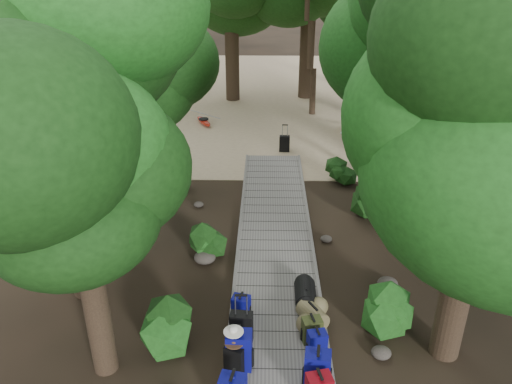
# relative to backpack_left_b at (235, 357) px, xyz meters

# --- Properties ---
(ground) EXTENTS (120.00, 120.00, 0.00)m
(ground) POSITION_rel_backpack_left_b_xyz_m (0.79, 3.56, -0.44)
(ground) COLOR #302318
(ground) RESTS_ON ground
(sand_beach) EXTENTS (40.00, 22.00, 0.02)m
(sand_beach) POSITION_rel_backpack_left_b_xyz_m (0.79, 19.56, -0.43)
(sand_beach) COLOR tan
(sand_beach) RESTS_ON ground
(boardwalk) EXTENTS (2.00, 12.00, 0.12)m
(boardwalk) POSITION_rel_backpack_left_b_xyz_m (0.79, 4.56, -0.38)
(boardwalk) COLOR gray
(boardwalk) RESTS_ON ground
(backpack_left_b) EXTENTS (0.42, 0.36, 0.64)m
(backpack_left_b) POSITION_rel_backpack_left_b_xyz_m (0.00, 0.00, 0.00)
(backpack_left_b) COLOR black
(backpack_left_b) RESTS_ON boardwalk
(backpack_left_c) EXTENTS (0.48, 0.35, 0.86)m
(backpack_left_c) POSITION_rel_backpack_left_b_xyz_m (0.07, 0.12, 0.11)
(backpack_left_c) COLOR #0E057E
(backpack_left_c) RESTS_ON boardwalk
(backpack_left_d) EXTENTS (0.41, 0.34, 0.55)m
(backpack_left_d) POSITION_rel_backpack_left_b_xyz_m (0.04, 1.50, -0.05)
(backpack_left_d) COLOR #0E057E
(backpack_left_d) RESTS_ON boardwalk
(backpack_right_b) EXTENTS (0.49, 0.37, 0.81)m
(backpack_right_b) POSITION_rel_backpack_left_b_xyz_m (1.44, -0.29, 0.08)
(backpack_right_b) COLOR #0E057E
(backpack_right_b) RESTS_ON boardwalk
(backpack_right_c) EXTENTS (0.39, 0.31, 0.60)m
(backpack_right_c) POSITION_rel_backpack_left_b_xyz_m (1.50, 0.43, -0.02)
(backpack_right_c) COLOR #0E057E
(backpack_right_c) RESTS_ON boardwalk
(backpack_right_d) EXTENTS (0.42, 0.35, 0.57)m
(backpack_right_d) POSITION_rel_backpack_left_b_xyz_m (1.44, 0.83, -0.04)
(backpack_right_d) COLOR #363C19
(backpack_right_d) RESTS_ON boardwalk
(duffel_right_khaki) EXTENTS (0.67, 0.76, 0.42)m
(duffel_right_khaki) POSITION_rel_backpack_left_b_xyz_m (1.50, 1.32, -0.11)
(duffel_right_khaki) COLOR #69663F
(duffel_right_khaki) RESTS_ON boardwalk
(duffel_right_black) EXTENTS (0.46, 0.74, 0.46)m
(duffel_right_black) POSITION_rel_backpack_left_b_xyz_m (1.40, 1.98, -0.09)
(duffel_right_black) COLOR black
(duffel_right_black) RESTS_ON boardwalk
(suitcase_on_boardwalk) EXTENTS (0.46, 0.28, 0.68)m
(suitcase_on_boardwalk) POSITION_rel_backpack_left_b_xyz_m (0.08, 0.76, 0.02)
(suitcase_on_boardwalk) COLOR black
(suitcase_on_boardwalk) RESTS_ON boardwalk
(lone_suitcase_on_sand) EXTENTS (0.40, 0.25, 0.62)m
(lone_suitcase_on_sand) POSITION_rel_backpack_left_b_xyz_m (1.23, 11.29, -0.11)
(lone_suitcase_on_sand) COLOR black
(lone_suitcase_on_sand) RESTS_ON sand_beach
(hat_brown) EXTENTS (0.36, 0.36, 0.11)m
(hat_brown) POSITION_rel_backpack_left_b_xyz_m (-0.01, 0.03, 0.38)
(hat_brown) COLOR #51351E
(hat_brown) RESTS_ON backpack_left_b
(hat_white) EXTENTS (0.36, 0.36, 0.12)m
(hat_white) POSITION_rel_backpack_left_b_xyz_m (-0.02, 0.06, 0.60)
(hat_white) COLOR silver
(hat_white) RESTS_ON backpack_left_c
(kayak) EXTENTS (1.92, 3.16, 0.32)m
(kayak) POSITION_rel_backpack_left_b_xyz_m (-2.26, 14.59, -0.26)
(kayak) COLOR #A11B0D
(kayak) RESTS_ON sand_beach
(sun_lounger) EXTENTS (1.12, 1.76, 0.54)m
(sun_lounger) POSITION_rel_backpack_left_b_xyz_m (4.04, 13.33, -0.15)
(sun_lounger) COLOR silver
(sun_lounger) RESTS_ON sand_beach
(tree_right_a) EXTENTS (4.75, 4.75, 7.91)m
(tree_right_a) POSITION_rel_backpack_left_b_xyz_m (3.99, 0.68, 3.51)
(tree_right_a) COLOR black
(tree_right_a) RESTS_ON ground
(tree_right_c) EXTENTS (4.64, 4.64, 8.02)m
(tree_right_c) POSITION_rel_backpack_left_b_xyz_m (4.65, 5.70, 3.57)
(tree_right_c) COLOR black
(tree_right_c) RESTS_ON ground
(tree_right_e) EXTENTS (4.45, 4.45, 8.01)m
(tree_right_e) POSITION_rel_backpack_left_b_xyz_m (5.38, 10.05, 3.57)
(tree_right_e) COLOR black
(tree_right_e) RESTS_ON ground
(tree_right_f) EXTENTS (5.34, 5.34, 9.54)m
(tree_right_f) POSITION_rel_backpack_left_b_xyz_m (6.82, 12.55, 4.33)
(tree_right_f) COLOR black
(tree_right_f) RESTS_ON ground
(tree_left_a) EXTENTS (3.81, 3.81, 6.36)m
(tree_left_a) POSITION_rel_backpack_left_b_xyz_m (-2.41, 0.15, 2.74)
(tree_left_a) COLOR black
(tree_left_a) RESTS_ON ground
(tree_left_b) EXTENTS (4.67, 4.67, 8.41)m
(tree_left_b) POSITION_rel_backpack_left_b_xyz_m (-3.52, 2.43, 3.76)
(tree_left_b) COLOR black
(tree_left_b) RESTS_ON ground
(tree_left_c) EXTENTS (4.05, 4.05, 7.05)m
(tree_left_c) POSITION_rel_backpack_left_b_xyz_m (-3.27, 7.14, 3.08)
(tree_left_c) COLOR black
(tree_left_c) RESTS_ON ground
(tree_back_c) EXTENTS (5.26, 5.26, 9.46)m
(tree_back_c) POSITION_rel_backpack_left_b_xyz_m (5.97, 19.58, 4.29)
(tree_back_c) COLOR black
(tree_back_c) RESTS_ON ground
(tree_back_d) EXTENTS (5.24, 5.24, 8.74)m
(tree_back_d) POSITION_rel_backpack_left_b_xyz_m (-4.91, 18.70, 3.93)
(tree_back_d) COLOR black
(tree_back_d) RESTS_ON ground
(palm_right_a) EXTENTS (4.85, 4.85, 8.26)m
(palm_right_a) POSITION_rel_backpack_left_b_xyz_m (4.06, 9.46, 3.69)
(palm_right_a) COLOR #134312
(palm_right_a) RESTS_ON ground
(palm_right_b) EXTENTS (3.91, 3.91, 7.55)m
(palm_right_b) POSITION_rel_backpack_left_b_xyz_m (5.74, 14.05, 3.33)
(palm_right_b) COLOR #134312
(palm_right_b) RESTS_ON ground
(palm_right_c) EXTENTS (3.96, 3.96, 6.29)m
(palm_right_c) POSITION_rel_backpack_left_b_xyz_m (2.91, 16.38, 2.70)
(palm_right_c) COLOR #134312
(palm_right_c) RESTS_ON ground
(palm_left_a) EXTENTS (4.38, 4.38, 6.97)m
(palm_left_a) POSITION_rel_backpack_left_b_xyz_m (-4.09, 9.38, 3.04)
(palm_left_a) COLOR #134312
(palm_left_a) RESTS_ON ground
(rock_left_b) EXTENTS (0.33, 0.30, 0.18)m
(rock_left_b) POSITION_rel_backpack_left_b_xyz_m (-1.72, 1.19, -0.35)
(rock_left_b) COLOR #4C473F
(rock_left_b) RESTS_ON ground
(rock_left_c) EXTENTS (0.54, 0.49, 0.30)m
(rock_left_c) POSITION_rel_backpack_left_b_xyz_m (-0.97, 3.66, -0.29)
(rock_left_c) COLOR #4C473F
(rock_left_c) RESTS_ON ground
(rock_left_d) EXTENTS (0.29, 0.26, 0.16)m
(rock_left_d) POSITION_rel_backpack_left_b_xyz_m (-1.50, 6.63, -0.36)
(rock_left_d) COLOR #4C473F
(rock_left_d) RESTS_ON ground
(rock_right_a) EXTENTS (0.39, 0.35, 0.21)m
(rock_right_a) POSITION_rel_backpack_left_b_xyz_m (2.75, 0.53, -0.34)
(rock_right_a) COLOR #4C473F
(rock_right_a) RESTS_ON ground
(rock_right_b) EXTENTS (0.47, 0.43, 0.26)m
(rock_right_b) POSITION_rel_backpack_left_b_xyz_m (3.34, 2.70, -0.31)
(rock_right_b) COLOR #4C473F
(rock_right_b) RESTS_ON ground
(rock_right_c) EXTENTS (0.31, 0.28, 0.17)m
(rock_right_c) POSITION_rel_backpack_left_b_xyz_m (2.15, 4.71, -0.36)
(rock_right_c) COLOR #4C473F
(rock_right_c) RESTS_ON ground
(rock_right_d) EXTENTS (0.48, 0.43, 0.26)m
(rock_right_d) POSITION_rel_backpack_left_b_xyz_m (3.77, 7.36, -0.31)
(rock_right_d) COLOR #4C473F
(rock_right_d) RESTS_ON ground
(shrub_left_a) EXTENTS (1.18, 1.18, 1.06)m
(shrub_left_a) POSITION_rel_backpack_left_b_xyz_m (-1.23, 0.74, 0.09)
(shrub_left_a) COLOR #194815
(shrub_left_a) RESTS_ON ground
(shrub_left_b) EXTENTS (0.91, 0.91, 0.82)m
(shrub_left_b) POSITION_rel_backpack_left_b_xyz_m (-0.90, 4.12, -0.03)
(shrub_left_b) COLOR #194815
(shrub_left_b) RESTS_ON ground
(shrub_left_c) EXTENTS (1.05, 1.05, 0.95)m
(shrub_left_c) POSITION_rel_backpack_left_b_xyz_m (-2.38, 7.84, 0.03)
(shrub_left_c) COLOR #194815
(shrub_left_c) RESTS_ON ground
(shrub_right_a) EXTENTS (1.06, 1.06, 0.96)m
(shrub_right_a) POSITION_rel_backpack_left_b_xyz_m (3.09, 1.34, 0.04)
(shrub_right_a) COLOR #194815
(shrub_right_a) RESTS_ON ground
(shrub_right_b) EXTENTS (1.18, 1.18, 1.07)m
(shrub_right_b) POSITION_rel_backpack_left_b_xyz_m (3.59, 6.03, 0.09)
(shrub_right_b) COLOR #194815
(shrub_right_b) RESTS_ON ground
(shrub_right_c) EXTENTS (0.81, 0.81, 0.73)m
(shrub_right_c) POSITION_rel_backpack_left_b_xyz_m (3.00, 8.56, -0.08)
(shrub_right_c) COLOR #194815
(shrub_right_c) RESTS_ON ground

